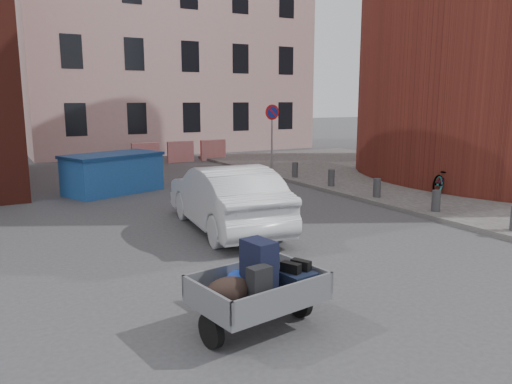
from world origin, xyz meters
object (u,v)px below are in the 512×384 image
trailer (258,287)px  bicycle (447,177)px  silver_car (226,197)px  dumpster (113,173)px

trailer → bicycle: 10.94m
trailer → silver_car: (1.90, 4.91, 0.14)m
silver_car → bicycle: bearing=-171.7°
trailer → bicycle: trailer is taller
trailer → silver_car: 5.27m
bicycle → trailer: bearing=103.1°
silver_car → bicycle: size_ratio=2.51×
bicycle → dumpster: bearing=42.4°
dumpster → bicycle: size_ratio=1.86×
dumpster → silver_car: silver_car is taller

